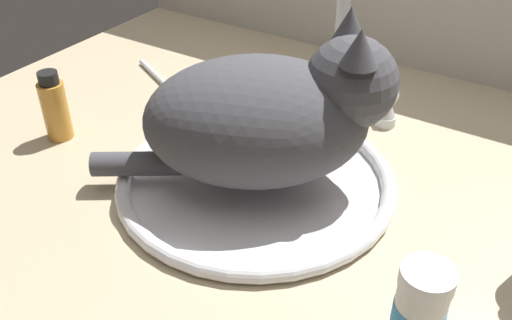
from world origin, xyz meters
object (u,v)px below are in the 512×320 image
object	(u,v)px
pill_bottle	(421,306)
amber_bottle	(55,108)
toothbrush	(162,81)
faucet	(337,64)
cat	(274,115)
sink_basin	(256,179)

from	to	relation	value
pill_bottle	amber_bottle	bearing A→B (deg)	173.27
toothbrush	pill_bottle	bearing A→B (deg)	-26.96
faucet	amber_bottle	bearing A→B (deg)	-137.46
faucet	cat	world-z (taller)	cat
sink_basin	amber_bottle	size ratio (longest dim) A/B	3.45
amber_bottle	sink_basin	bearing A→B (deg)	9.84
sink_basin	pill_bottle	world-z (taller)	pill_bottle
faucet	cat	size ratio (longest dim) A/B	0.63
amber_bottle	cat	bearing A→B (deg)	11.33
cat	amber_bottle	size ratio (longest dim) A/B	3.34
amber_bottle	faucet	bearing A→B (deg)	42.54
faucet	amber_bottle	distance (cm)	42.64
sink_basin	cat	bearing A→B (deg)	33.31
faucet	pill_bottle	world-z (taller)	faucet
sink_basin	toothbrush	xyz separation A→B (cm)	(-29.74, 16.14, -0.25)
sink_basin	amber_bottle	bearing A→B (deg)	-170.16
amber_bottle	toothbrush	world-z (taller)	amber_bottle
pill_bottle	toothbrush	world-z (taller)	pill_bottle
sink_basin	amber_bottle	world-z (taller)	amber_bottle
cat	pill_bottle	bearing A→B (deg)	-29.08
sink_basin	cat	size ratio (longest dim) A/B	1.04
faucet	pill_bottle	size ratio (longest dim) A/B	2.60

